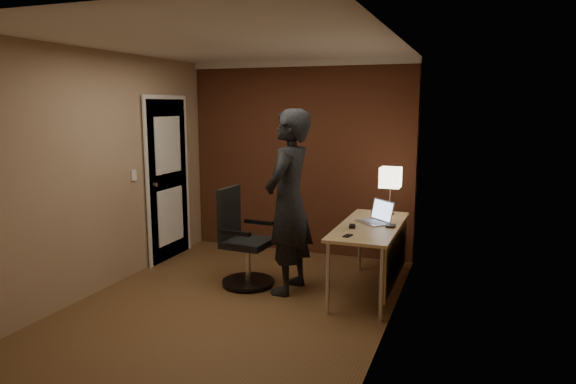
# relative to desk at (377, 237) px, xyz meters

# --- Properties ---
(room) EXTENTS (4.00, 4.00, 4.00)m
(room) POSITION_rel_desk_xyz_m (-1.53, 0.81, 0.77)
(room) COLOR brown
(room) RESTS_ON ground
(desk) EXTENTS (0.60, 1.50, 0.73)m
(desk) POSITION_rel_desk_xyz_m (0.00, 0.00, 0.00)
(desk) COLOR tan
(desk) RESTS_ON ground
(desk_lamp) EXTENTS (0.22, 0.22, 0.54)m
(desk_lamp) POSITION_rel_desk_xyz_m (0.04, 0.53, 0.55)
(desk_lamp) COLOR silver
(desk_lamp) RESTS_ON desk
(laptop) EXTENTS (0.42, 0.41, 0.23)m
(laptop) POSITION_rel_desk_xyz_m (-0.02, 0.13, 0.19)
(laptop) COLOR silver
(laptop) RESTS_ON desk
(mouse) EXTENTS (0.08, 0.11, 0.03)m
(mouse) POSITION_rel_desk_xyz_m (-0.21, -0.20, 0.14)
(mouse) COLOR black
(mouse) RESTS_ON desk
(phone) EXTENTS (0.08, 0.12, 0.01)m
(phone) POSITION_rel_desk_xyz_m (-0.18, -0.54, 0.13)
(phone) COLOR black
(phone) RESTS_ON desk
(wallet) EXTENTS (0.10, 0.11, 0.02)m
(wallet) POSITION_rel_desk_xyz_m (0.14, -0.03, 0.14)
(wallet) COLOR black
(wallet) RESTS_ON desk
(office_chair) EXTENTS (0.57, 0.60, 1.04)m
(office_chair) POSITION_rel_desk_xyz_m (-1.41, -0.23, -0.14)
(office_chair) COLOR black
(office_chair) RESTS_ON ground
(person) EXTENTS (0.50, 0.72, 1.91)m
(person) POSITION_rel_desk_xyz_m (-0.88, -0.23, 0.35)
(person) COLOR black
(person) RESTS_ON ground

